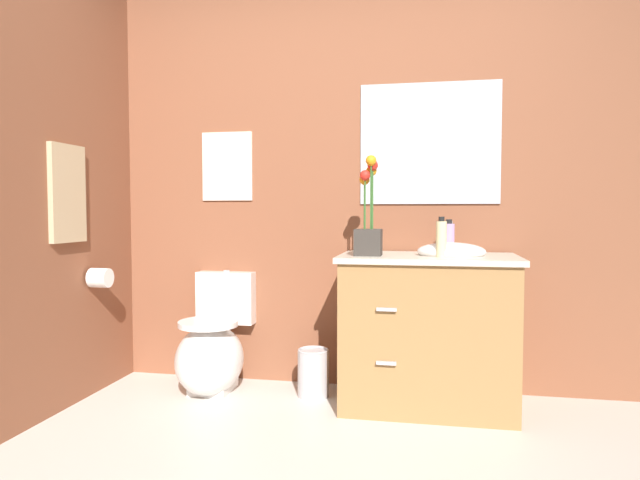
{
  "coord_description": "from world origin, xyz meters",
  "views": [
    {
      "loc": [
        0.45,
        -1.78,
        1.06
      ],
      "look_at": [
        -0.13,
        1.22,
        0.9
      ],
      "focal_mm": 31.64,
      "sensor_mm": 36.0,
      "label": 1
    }
  ],
  "objects": [
    {
      "name": "wall_back",
      "position": [
        0.2,
        1.6,
        1.25
      ],
      "size": [
        4.52,
        0.05,
        2.5
      ],
      "primitive_type": "cube",
      "color": "brown",
      "rests_on": "ground_plane"
    },
    {
      "name": "toilet",
      "position": [
        -0.79,
        1.3,
        0.24
      ],
      "size": [
        0.38,
        0.59,
        0.69
      ],
      "color": "white",
      "rests_on": "ground_plane"
    },
    {
      "name": "vanity_cabinet",
      "position": [
        0.45,
        1.27,
        0.42
      ],
      "size": [
        0.94,
        0.56,
        1.0
      ],
      "color": "#9E7242",
      "rests_on": "ground_plane"
    },
    {
      "name": "flower_vase",
      "position": [
        0.13,
        1.19,
        0.99
      ],
      "size": [
        0.14,
        0.14,
        0.53
      ],
      "color": "#38332D",
      "rests_on": "vanity_cabinet"
    },
    {
      "name": "soap_bottle",
      "position": [
        0.56,
        1.4,
        0.91
      ],
      "size": [
        0.06,
        0.06,
        0.19
      ],
      "color": "#B28CBF",
      "rests_on": "vanity_cabinet"
    },
    {
      "name": "lotion_bottle",
      "position": [
        0.51,
        1.17,
        0.92
      ],
      "size": [
        0.05,
        0.05,
        0.21
      ],
      "color": "beige",
      "rests_on": "vanity_cabinet"
    },
    {
      "name": "trash_bin",
      "position": [
        -0.19,
        1.33,
        0.14
      ],
      "size": [
        0.18,
        0.18,
        0.27
      ],
      "color": "#B7B7BC",
      "rests_on": "ground_plane"
    },
    {
      "name": "wall_poster",
      "position": [
        -0.79,
        1.57,
        1.34
      ],
      "size": [
        0.32,
        0.01,
        0.42
      ],
      "primitive_type": "cube",
      "color": "silver"
    },
    {
      "name": "wall_mirror",
      "position": [
        0.45,
        1.57,
        1.45
      ],
      "size": [
        0.8,
        0.01,
        0.7
      ],
      "primitive_type": "cube",
      "color": "#B2BCC6"
    },
    {
      "name": "hanging_towel",
      "position": [
        -1.44,
        0.9,
        1.15
      ],
      "size": [
        0.03,
        0.28,
        0.52
      ],
      "primitive_type": "cube",
      "color": "tan"
    },
    {
      "name": "toilet_paper_roll",
      "position": [
        -1.38,
        1.1,
        0.68
      ],
      "size": [
        0.11,
        0.11,
        0.11
      ],
      "primitive_type": "cylinder",
      "rotation": [
        0.0,
        1.57,
        0.0
      ],
      "color": "white"
    }
  ]
}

